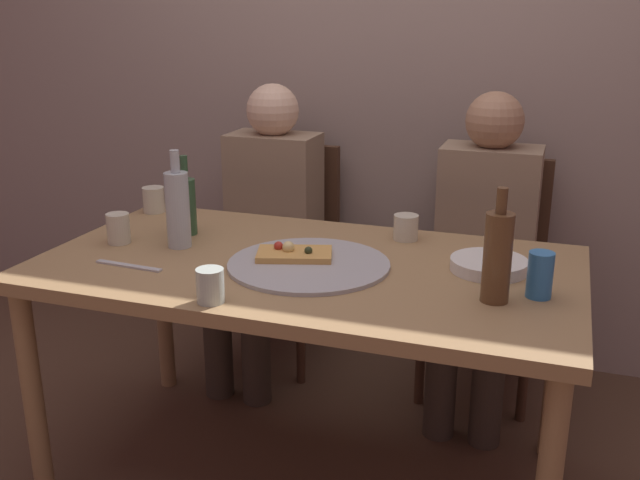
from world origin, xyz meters
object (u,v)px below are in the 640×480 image
(water_bottle, at_px, (497,256))
(table_knife, at_px, (129,266))
(plate_stack, at_px, (489,265))
(chair_left, at_px, (281,238))
(beer_bottle, at_px, (178,208))
(tumbler_far, at_px, (154,200))
(guest_in_sweater, at_px, (266,219))
(tumbler_near, at_px, (118,228))
(short_glass, at_px, (406,227))
(chair_right, at_px, (486,260))
(guest_in_beanie, at_px, (483,240))
(soda_can, at_px, (540,275))
(wine_bottle, at_px, (186,205))
(dining_table, at_px, (306,286))
(pizza_tray, at_px, (309,264))
(wine_glass, at_px, (210,286))
(pizza_slice_last, at_px, (294,253))

(water_bottle, relative_size, table_knife, 1.36)
(water_bottle, xyz_separation_m, plate_stack, (-0.04, 0.22, -0.10))
(chair_left, bearing_deg, beer_bottle, 89.64)
(tumbler_far, height_order, guest_in_sweater, guest_in_sweater)
(tumbler_near, height_order, table_knife, tumbler_near)
(water_bottle, height_order, guest_in_sweater, guest_in_sweater)
(short_glass, bearing_deg, chair_right, 67.71)
(chair_right, relative_size, guest_in_beanie, 0.77)
(soda_can, bearing_deg, wine_bottle, 170.47)
(soda_can, bearing_deg, dining_table, 175.28)
(tumbler_far, relative_size, guest_in_sweater, 0.08)
(chair_left, bearing_deg, pizza_tray, 117.15)
(chair_left, bearing_deg, water_bottle, 135.86)
(pizza_tray, height_order, wine_glass, wine_glass)
(plate_stack, relative_size, chair_left, 0.24)
(tumbler_near, xyz_separation_m, short_glass, (0.86, 0.33, -0.01))
(chair_left, distance_m, chair_right, 0.86)
(tumbler_near, xyz_separation_m, guest_in_beanie, (1.07, 0.70, -0.14))
(tumbler_far, distance_m, chair_right, 1.29)
(dining_table, distance_m, wine_glass, 0.40)
(dining_table, bearing_deg, table_knife, -156.51)
(dining_table, relative_size, water_bottle, 5.32)
(pizza_tray, distance_m, pizza_slice_last, 0.07)
(dining_table, relative_size, table_knife, 7.21)
(pizza_slice_last, distance_m, wine_glass, 0.38)
(wine_bottle, xyz_separation_m, plate_stack, (0.99, -0.03, -0.08))
(guest_in_beanie, bearing_deg, short_glass, 59.92)
(dining_table, relative_size, soda_can, 13.00)
(chair_left, xyz_separation_m, guest_in_beanie, (0.86, -0.15, 0.13))
(soda_can, bearing_deg, short_glass, 139.72)
(short_glass, xyz_separation_m, plate_stack, (0.29, -0.21, -0.02))
(beer_bottle, bearing_deg, soda_can, -3.38)
(soda_can, distance_m, guest_in_beanie, 0.78)
(table_knife, height_order, guest_in_beanie, guest_in_beanie)
(tumbler_far, bearing_deg, pizza_tray, -26.39)
(guest_in_beanie, bearing_deg, water_bottle, 98.26)
(beer_bottle, height_order, guest_in_beanie, guest_in_beanie)
(soda_can, xyz_separation_m, table_knife, (-1.14, -0.15, -0.06))
(guest_in_beanie, bearing_deg, guest_in_sweater, 0.00)
(water_bottle, bearing_deg, wine_bottle, 166.04)
(dining_table, xyz_separation_m, chair_right, (0.44, 0.83, -0.14))
(beer_bottle, relative_size, guest_in_beanie, 0.26)
(water_bottle, xyz_separation_m, short_glass, (-0.33, 0.43, -0.08))
(pizza_tray, height_order, chair_left, chair_left)
(wine_glass, bearing_deg, soda_can, 21.39)
(wine_glass, xyz_separation_m, table_knife, (-0.35, 0.16, -0.04))
(tumbler_near, height_order, soda_can, soda_can)
(pizza_tray, xyz_separation_m, wine_glass, (-0.15, -0.33, 0.04))
(water_bottle, xyz_separation_m, tumbler_far, (-1.28, 0.46, -0.08))
(chair_right, bearing_deg, dining_table, 62.01)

